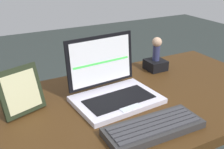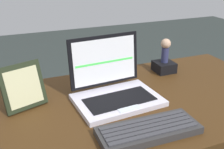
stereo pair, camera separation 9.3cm
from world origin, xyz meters
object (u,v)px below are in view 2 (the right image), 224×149
Objects in this scene: external_keyboard at (149,130)px; photo_frame at (23,87)px; laptop_front at (114,88)px; figurine at (165,49)px; figurine_stand at (164,67)px.

photo_frame is (-0.33, 0.31, 0.07)m from external_keyboard.
laptop_front reaches higher than figurine.
figurine reaches higher than external_keyboard.
external_keyboard is 0.51m from figurine_stand.
laptop_front reaches higher than external_keyboard.
external_keyboard is (0.02, -0.25, -0.03)m from laptop_front.
figurine_stand is at bearing 26.54° from laptop_front.
figurine is at bearing 90.00° from figurine_stand.
figurine_stand is (0.32, 0.16, -0.02)m from laptop_front.
photo_frame is 0.65m from figurine_stand.
figurine_stand is 0.79× the size of figurine.
figurine_stand is (0.64, 0.10, -0.06)m from photo_frame.
laptop_front is 1.99× the size of photo_frame.
figurine_stand is at bearing 53.06° from external_keyboard.
external_keyboard is 0.52m from figurine.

